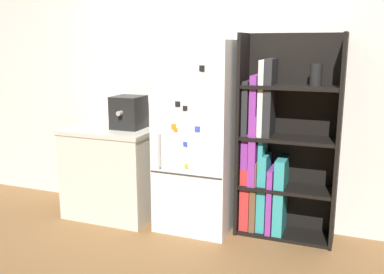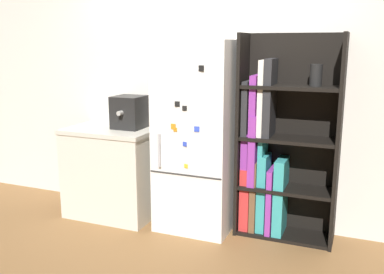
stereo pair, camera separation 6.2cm
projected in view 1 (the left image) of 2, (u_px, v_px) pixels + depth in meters
The scene contains 6 objects.
ground_plane at pixel (190, 233), 3.95m from camera, with size 16.00×16.00×0.00m, color olive.
wall_back at pixel (208, 87), 4.11m from camera, with size 8.00×0.05×2.60m.
refrigerator at pixel (197, 137), 3.92m from camera, with size 0.68×0.59×1.74m.
bookshelf at pixel (275, 152), 3.81m from camera, with size 0.86×0.36×1.80m.
kitchen_counter at pixel (113, 172), 4.30m from camera, with size 0.89×0.64×0.90m.
espresso_machine at pixel (129, 112), 4.16m from camera, with size 0.29×0.35×0.32m.
Camera 1 is at (1.34, -3.42, 1.71)m, focal length 40.00 mm.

